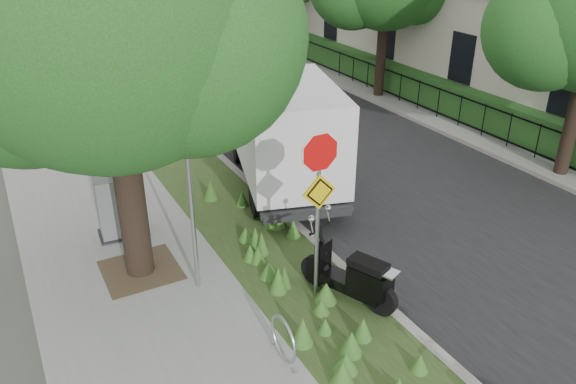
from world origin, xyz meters
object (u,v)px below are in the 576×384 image
at_px(sign_assembly, 319,183).
at_px(scooter_near, 358,281).
at_px(box_truck, 284,129).
at_px(utility_cabinet, 120,207).

height_order(sign_assembly, scooter_near, sign_assembly).
bearing_deg(box_truck, scooter_near, -103.66).
height_order(scooter_near, box_truck, box_truck).
height_order(sign_assembly, box_truck, sign_assembly).
height_order(sign_assembly, utility_cabinet, sign_assembly).
bearing_deg(scooter_near, utility_cabinet, 124.89).
xyz_separation_m(sign_assembly, scooter_near, (0.49, -0.58, -1.75)).
bearing_deg(sign_assembly, box_truck, 68.86).
bearing_deg(utility_cabinet, sign_assembly, -55.92).
relative_size(scooter_near, box_truck, 0.33).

